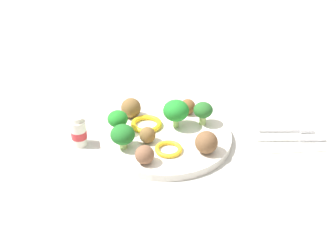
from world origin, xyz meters
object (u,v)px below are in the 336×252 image
object	(u,v)px
meatball_mid_left	(150,135)
knife	(296,138)
meatball_back_left	(147,155)
napkin	(290,136)
broccoli_floret_near_rim	(120,119)
broccoli_floret_center	(178,111)
broccoli_floret_front_left	(125,135)
meatball_near_rim	(209,142)
meatball_mid_right	(133,108)
plate	(168,137)
pepper_ring_front_left	(171,149)
yogurt_bottle	(81,132)
broccoli_floret_back_left	(205,111)
pepper_ring_near_rim	(149,124)
meatball_back_right	(190,107)
fork	(291,129)

from	to	relation	value
meatball_mid_left	knife	size ratio (longest dim) A/B	0.23
meatball_back_left	napkin	bearing A→B (deg)	20.03
broccoli_floret_near_rim	broccoli_floret_center	bearing A→B (deg)	11.07
broccoli_floret_front_left	knife	world-z (taller)	broccoli_floret_front_left
meatball_near_rim	napkin	bearing A→B (deg)	22.50
broccoli_floret_front_left	meatball_mid_left	size ratio (longest dim) A/B	1.52
broccoli_floret_near_rim	meatball_mid_right	world-z (taller)	broccoli_floret_near_rim
plate	meatball_near_rim	world-z (taller)	meatball_near_rim
pepper_ring_front_left	napkin	bearing A→B (deg)	15.79
meatball_back_left	yogurt_bottle	world-z (taller)	yogurt_bottle
broccoli_floret_front_left	knife	distance (m)	0.36
meatball_back_left	broccoli_floret_near_rim	bearing A→B (deg)	119.72
broccoli_floret_front_left	meatball_mid_left	xyz separation A→B (m)	(0.05, 0.02, -0.01)
plate	broccoli_floret_back_left	xyz separation A→B (m)	(0.08, 0.04, 0.04)
plate	meatball_mid_right	world-z (taller)	meatball_mid_right
meatball_mid_left	yogurt_bottle	bearing A→B (deg)	174.07
broccoli_floret_back_left	meatball_near_rim	bearing A→B (deg)	-90.62
yogurt_bottle	pepper_ring_front_left	bearing A→B (deg)	-14.32
broccoli_floret_center	broccoli_floret_back_left	size ratio (longest dim) A/B	1.21
meatball_back_left	pepper_ring_front_left	world-z (taller)	meatball_back_left
broccoli_floret_near_rim	pepper_ring_front_left	size ratio (longest dim) A/B	0.93
meatball_near_rim	pepper_ring_front_left	size ratio (longest dim) A/B	0.82
meatball_near_rim	pepper_ring_near_rim	bearing A→B (deg)	141.76
broccoli_floret_front_left	napkin	distance (m)	0.36
broccoli_floret_center	pepper_ring_near_rim	distance (m)	0.07
meatball_back_right	knife	distance (m)	0.24
broccoli_floret_center	napkin	size ratio (longest dim) A/B	0.37
meatball_mid_right	fork	size ratio (longest dim) A/B	0.37
meatball_back_left	yogurt_bottle	bearing A→B (deg)	148.70
fork	meatball_mid_left	bearing A→B (deg)	-169.26
meatball_near_rim	yogurt_bottle	world-z (taller)	yogurt_bottle
pepper_ring_near_rim	broccoli_floret_front_left	bearing A→B (deg)	-118.23
meatball_near_rim	knife	size ratio (longest dim) A/B	0.32
broccoli_floret_back_left	yogurt_bottle	world-z (taller)	broccoli_floret_back_left
broccoli_floret_center	napkin	distance (m)	0.25
broccoli_floret_center	broccoli_floret_front_left	xyz separation A→B (m)	(-0.11, -0.08, -0.01)
plate	broccoli_floret_center	size ratio (longest dim) A/B	4.47
broccoli_floret_front_left	yogurt_bottle	xyz separation A→B (m)	(-0.10, 0.04, -0.02)
broccoli_floret_center	meatball_near_rim	xyz separation A→B (m)	(0.06, -0.10, -0.02)
plate	broccoli_floret_back_left	size ratio (longest dim) A/B	5.40
meatball_mid_right	fork	xyz separation A→B (m)	(0.35, -0.04, -0.03)
pepper_ring_front_left	yogurt_bottle	world-z (taller)	yogurt_bottle
meatball_back_right	fork	size ratio (longest dim) A/B	0.29
broccoli_floret_near_rim	yogurt_bottle	size ratio (longest dim) A/B	0.78
broccoli_floret_front_left	meatball_back_left	bearing A→B (deg)	-47.88
broccoli_floret_near_rim	meatball_mid_left	distance (m)	0.07
broccoli_floret_back_left	meatball_mid_right	xyz separation A→B (m)	(-0.16, 0.03, -0.01)
meatball_mid_right	pepper_ring_front_left	world-z (taller)	meatball_mid_right
meatball_near_rim	pepper_ring_near_rim	xyz separation A→B (m)	(-0.12, 0.10, -0.02)
broccoli_floret_front_left	meatball_back_right	distance (m)	0.19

